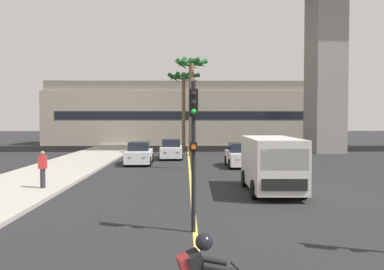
# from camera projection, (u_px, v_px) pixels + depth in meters

# --- Properties ---
(sidewalk_left) EXTENTS (4.80, 80.00, 0.15)m
(sidewalk_left) POSITION_uv_depth(u_px,v_px,m) (17.00, 186.00, 19.04)
(sidewalk_left) COLOR #ADA89E
(sidewalk_left) RESTS_ON ground
(lane_stripe_center) EXTENTS (0.14, 56.00, 0.01)m
(lane_stripe_center) POSITION_uv_depth(u_px,v_px,m) (190.00, 167.00, 27.16)
(lane_stripe_center) COLOR #DBCC4C
(lane_stripe_center) RESTS_ON ground
(pier_building_backdrop) EXTENTS (35.14, 8.04, 7.79)m
(pier_building_backdrop) POSITION_uv_depth(u_px,v_px,m) (187.00, 114.00, 53.34)
(pier_building_backdrop) COLOR #BCB29E
(pier_building_backdrop) RESTS_ON ground
(car_queue_front) EXTENTS (1.90, 4.13, 1.56)m
(car_queue_front) POSITION_uv_depth(u_px,v_px,m) (171.00, 150.00, 33.16)
(car_queue_front) COLOR white
(car_queue_front) RESTS_ON ground
(car_queue_second) EXTENTS (1.92, 4.14, 1.56)m
(car_queue_second) POSITION_uv_depth(u_px,v_px,m) (139.00, 154.00, 29.09)
(car_queue_second) COLOR white
(car_queue_second) RESTS_ON ground
(car_queue_third) EXTENTS (1.84, 4.10, 1.56)m
(car_queue_third) POSITION_uv_depth(u_px,v_px,m) (240.00, 156.00, 27.62)
(car_queue_third) COLOR white
(car_queue_third) RESTS_ON ground
(delivery_van) EXTENTS (2.24, 5.29, 2.36)m
(delivery_van) POSITION_uv_depth(u_px,v_px,m) (271.00, 163.00, 17.85)
(delivery_van) COLOR silver
(delivery_van) RESTS_ON ground
(traffic_light_median_near) EXTENTS (0.24, 0.37, 4.20)m
(traffic_light_median_near) POSITION_uv_depth(u_px,v_px,m) (194.00, 135.00, 11.40)
(traffic_light_median_near) COLOR black
(traffic_light_median_near) RESTS_ON ground
(traffic_light_median_far) EXTENTS (0.24, 0.37, 4.20)m
(traffic_light_median_far) POSITION_uv_depth(u_px,v_px,m) (193.00, 126.00, 26.19)
(traffic_light_median_far) COLOR black
(traffic_light_median_far) RESTS_ON ground
(palm_tree_near_median) EXTENTS (2.86, 2.89, 8.51)m
(palm_tree_near_median) POSITION_uv_depth(u_px,v_px,m) (191.00, 81.00, 35.98)
(palm_tree_near_median) COLOR brown
(palm_tree_near_median) RESTS_ON ground
(palm_tree_mid_median) EXTENTS (3.52, 3.59, 8.19)m
(palm_tree_mid_median) POSITION_uv_depth(u_px,v_px,m) (184.00, 86.00, 44.41)
(palm_tree_mid_median) COLOR brown
(palm_tree_mid_median) RESTS_ON ground
(pedestrian_near_crosswalk) EXTENTS (0.34, 0.22, 1.62)m
(pedestrian_near_crosswalk) POSITION_uv_depth(u_px,v_px,m) (43.00, 169.00, 18.08)
(pedestrian_near_crosswalk) COLOR #2D2D38
(pedestrian_near_crosswalk) RESTS_ON sidewalk_left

